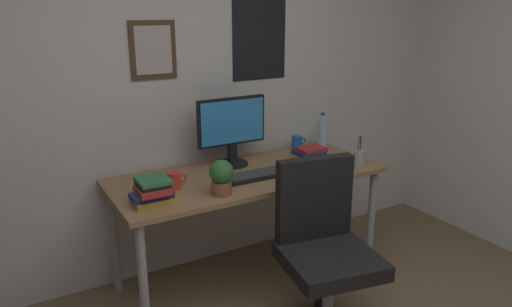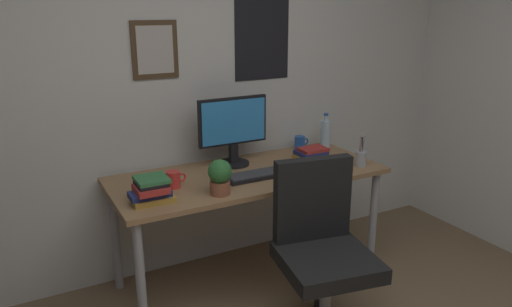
{
  "view_description": "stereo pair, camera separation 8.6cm",
  "coord_description": "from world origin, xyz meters",
  "px_view_note": "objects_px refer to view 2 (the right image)",
  "views": [
    {
      "loc": [
        -1.06,
        -0.72,
        1.71
      ],
      "look_at": [
        0.29,
        1.62,
        0.88
      ],
      "focal_mm": 34.03,
      "sensor_mm": 36.0,
      "label": 1
    },
    {
      "loc": [
        -0.99,
        -0.76,
        1.71
      ],
      "look_at": [
        0.29,
        1.62,
        0.88
      ],
      "focal_mm": 34.03,
      "sensor_mm": 36.0,
      "label": 2
    }
  ],
  "objects_px": {
    "keyboard": "(260,175)",
    "potted_plant": "(220,176)",
    "office_chair": "(321,243)",
    "coffee_mug_far": "(300,143)",
    "computer_mouse": "(302,166)",
    "pen_cup": "(361,158)",
    "water_bottle": "(325,134)",
    "monitor": "(233,128)",
    "coffee_mug_near": "(174,179)",
    "book_stack_left": "(151,191)",
    "book_stack_right": "(311,153)"
  },
  "relations": [
    {
      "from": "office_chair",
      "to": "book_stack_right",
      "type": "xyz_separation_m",
      "value": [
        0.4,
        0.69,
        0.24
      ]
    },
    {
      "from": "pen_cup",
      "to": "potted_plant",
      "type": "bearing_deg",
      "value": -179.19
    },
    {
      "from": "pen_cup",
      "to": "computer_mouse",
      "type": "bearing_deg",
      "value": 160.88
    },
    {
      "from": "keyboard",
      "to": "potted_plant",
      "type": "distance_m",
      "value": 0.36
    },
    {
      "from": "monitor",
      "to": "book_stack_right",
      "type": "relative_size",
      "value": 2.32
    },
    {
      "from": "keyboard",
      "to": "book_stack_right",
      "type": "height_order",
      "value": "book_stack_right"
    },
    {
      "from": "book_stack_left",
      "to": "book_stack_right",
      "type": "bearing_deg",
      "value": 10.91
    },
    {
      "from": "monitor",
      "to": "water_bottle",
      "type": "xyz_separation_m",
      "value": [
        0.74,
        0.03,
        -0.13
      ]
    },
    {
      "from": "office_chair",
      "to": "keyboard",
      "type": "xyz_separation_m",
      "value": [
        -0.06,
        0.55,
        0.21
      ]
    },
    {
      "from": "water_bottle",
      "to": "book_stack_left",
      "type": "distance_m",
      "value": 1.44
    },
    {
      "from": "keyboard",
      "to": "water_bottle",
      "type": "bearing_deg",
      "value": 23.98
    },
    {
      "from": "keyboard",
      "to": "water_bottle",
      "type": "height_order",
      "value": "water_bottle"
    },
    {
      "from": "monitor",
      "to": "book_stack_right",
      "type": "distance_m",
      "value": 0.55
    },
    {
      "from": "office_chair",
      "to": "coffee_mug_far",
      "type": "xyz_separation_m",
      "value": [
        0.46,
        0.91,
        0.25
      ]
    },
    {
      "from": "book_stack_right",
      "to": "book_stack_left",
      "type": "bearing_deg",
      "value": -169.09
    },
    {
      "from": "office_chair",
      "to": "potted_plant",
      "type": "xyz_separation_m",
      "value": [
        -0.38,
        0.41,
        0.3
      ]
    },
    {
      "from": "potted_plant",
      "to": "computer_mouse",
      "type": "bearing_deg",
      "value": 12.57
    },
    {
      "from": "office_chair",
      "to": "keyboard",
      "type": "relative_size",
      "value": 2.21
    },
    {
      "from": "book_stack_left",
      "to": "monitor",
      "type": "bearing_deg",
      "value": 29.39
    },
    {
      "from": "computer_mouse",
      "to": "book_stack_right",
      "type": "distance_m",
      "value": 0.22
    },
    {
      "from": "book_stack_left",
      "to": "potted_plant",
      "type": "bearing_deg",
      "value": -9.88
    },
    {
      "from": "monitor",
      "to": "coffee_mug_near",
      "type": "xyz_separation_m",
      "value": [
        -0.47,
        -0.21,
        -0.19
      ]
    },
    {
      "from": "book_stack_right",
      "to": "coffee_mug_far",
      "type": "bearing_deg",
      "value": 74.95
    },
    {
      "from": "keyboard",
      "to": "coffee_mug_far",
      "type": "xyz_separation_m",
      "value": [
        0.52,
        0.36,
        0.04
      ]
    },
    {
      "from": "coffee_mug_far",
      "to": "potted_plant",
      "type": "xyz_separation_m",
      "value": [
        -0.84,
        -0.5,
        0.05
      ]
    },
    {
      "from": "book_stack_left",
      "to": "coffee_mug_far",
      "type": "bearing_deg",
      "value": 20.02
    },
    {
      "from": "water_bottle",
      "to": "coffee_mug_far",
      "type": "relative_size",
      "value": 2.28
    },
    {
      "from": "office_chair",
      "to": "coffee_mug_near",
      "type": "bearing_deg",
      "value": 132.72
    },
    {
      "from": "book_stack_left",
      "to": "book_stack_right",
      "type": "relative_size",
      "value": 1.14
    },
    {
      "from": "keyboard",
      "to": "computer_mouse",
      "type": "xyz_separation_m",
      "value": [
        0.3,
        -0.0,
        0.01
      ]
    },
    {
      "from": "coffee_mug_near",
      "to": "book_stack_left",
      "type": "distance_m",
      "value": 0.23
    },
    {
      "from": "office_chair",
      "to": "computer_mouse",
      "type": "bearing_deg",
      "value": 66.43
    },
    {
      "from": "coffee_mug_far",
      "to": "book_stack_left",
      "type": "bearing_deg",
      "value": -159.98
    },
    {
      "from": "office_chair",
      "to": "pen_cup",
      "type": "bearing_deg",
      "value": 35.22
    },
    {
      "from": "computer_mouse",
      "to": "coffee_mug_near",
      "type": "height_order",
      "value": "coffee_mug_near"
    },
    {
      "from": "coffee_mug_far",
      "to": "pen_cup",
      "type": "relative_size",
      "value": 0.55
    },
    {
      "from": "monitor",
      "to": "book_stack_right",
      "type": "xyz_separation_m",
      "value": [
        0.5,
        -0.14,
        -0.2
      ]
    },
    {
      "from": "monitor",
      "to": "potted_plant",
      "type": "relative_size",
      "value": 2.36
    },
    {
      "from": "book_stack_right",
      "to": "pen_cup",
      "type": "bearing_deg",
      "value": -53.1
    },
    {
      "from": "potted_plant",
      "to": "book_stack_right",
      "type": "xyz_separation_m",
      "value": [
        0.78,
        0.28,
        -0.06
      ]
    },
    {
      "from": "pen_cup",
      "to": "book_stack_left",
      "type": "bearing_deg",
      "value": 177.92
    },
    {
      "from": "pen_cup",
      "to": "book_stack_right",
      "type": "bearing_deg",
      "value": 126.9
    },
    {
      "from": "monitor",
      "to": "computer_mouse",
      "type": "height_order",
      "value": "monitor"
    },
    {
      "from": "monitor",
      "to": "pen_cup",
      "type": "bearing_deg",
      "value": -30.48
    },
    {
      "from": "book_stack_left",
      "to": "keyboard",
      "type": "bearing_deg",
      "value": 6.7
    },
    {
      "from": "monitor",
      "to": "keyboard",
      "type": "xyz_separation_m",
      "value": [
        0.04,
        -0.28,
        -0.23
      ]
    },
    {
      "from": "monitor",
      "to": "book_stack_left",
      "type": "bearing_deg",
      "value": -150.61
    },
    {
      "from": "coffee_mug_far",
      "to": "keyboard",
      "type": "bearing_deg",
      "value": -145.39
    },
    {
      "from": "office_chair",
      "to": "monitor",
      "type": "xyz_separation_m",
      "value": [
        -0.1,
        0.83,
        0.44
      ]
    },
    {
      "from": "computer_mouse",
      "to": "pen_cup",
      "type": "xyz_separation_m",
      "value": [
        0.36,
        -0.12,
        0.04
      ]
    }
  ]
}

